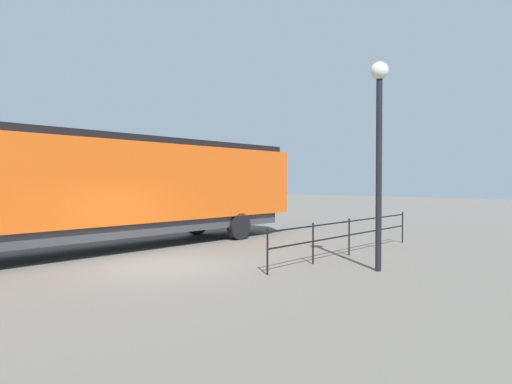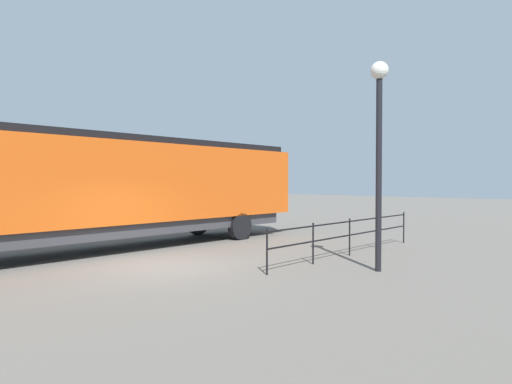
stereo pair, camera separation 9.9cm
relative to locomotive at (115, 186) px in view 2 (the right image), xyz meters
The scene contains 4 objects.
ground_plane 4.48m from the locomotive, 10.82° to the right, with size 120.00×120.00×0.00m, color #666059.
locomotive is the anchor object (origin of this frame).
lamp_post 9.17m from the locomotive, 17.52° to the left, with size 0.48×0.48×5.57m.
platform_fence 8.19m from the locomotive, 33.37° to the left, with size 0.05×8.22×1.20m.
Camera 2 is at (10.42, -7.57, 2.40)m, focal length 31.49 mm.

